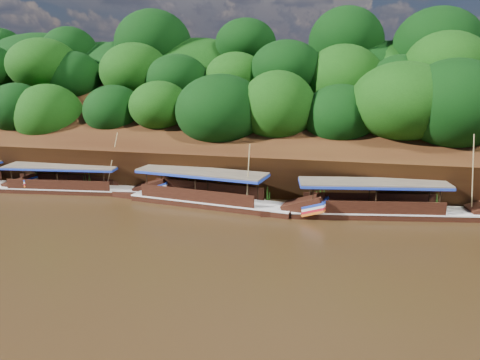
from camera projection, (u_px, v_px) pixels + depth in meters
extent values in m
plane|color=black|center=(216.00, 240.00, 29.10)|extent=(160.00, 160.00, 0.00)
cube|color=black|center=(263.00, 144.00, 43.40)|extent=(120.00, 16.12, 13.64)
cube|color=black|center=(279.00, 160.00, 53.69)|extent=(120.00, 24.00, 12.00)
ellipsoid|color=#0B3508|center=(20.00, 79.00, 54.41)|extent=(20.00, 10.00, 8.00)
ellipsoid|color=#0B3508|center=(199.00, 143.00, 43.78)|extent=(18.00, 8.00, 6.40)
ellipsoid|color=#0B3508|center=(276.00, 79.00, 48.66)|extent=(24.00, 11.00, 8.40)
cube|color=black|center=(383.00, 216.00, 33.72)|extent=(13.51, 4.50, 0.94)
cube|color=silver|center=(383.00, 210.00, 33.61)|extent=(13.53, 4.57, 0.10)
cube|color=brown|center=(373.00, 182.00, 33.17)|extent=(10.72, 4.35, 0.12)
cube|color=#1A35AA|center=(373.00, 184.00, 33.20)|extent=(10.72, 4.35, 0.19)
cylinder|color=tan|center=(473.00, 173.00, 32.07)|extent=(0.84, 1.48, 5.60)
cube|color=black|center=(211.00, 205.00, 36.33)|extent=(13.24, 4.19, 0.98)
cube|color=silver|center=(211.00, 200.00, 36.22)|extent=(13.25, 4.26, 0.11)
cube|color=black|center=(304.00, 206.00, 33.56)|extent=(3.31, 2.21, 1.84)
cube|color=#1A35AA|center=(315.00, 203.00, 33.20)|extent=(1.85, 2.07, 0.67)
cube|color=#B51420|center=(315.00, 208.00, 33.29)|extent=(1.85, 2.07, 0.67)
cube|color=brown|center=(201.00, 172.00, 35.99)|extent=(10.49, 4.15, 0.13)
cube|color=#1A35AA|center=(201.00, 173.00, 36.02)|extent=(10.49, 4.15, 0.20)
cylinder|color=tan|center=(248.00, 175.00, 33.91)|extent=(0.48, 0.79, 4.65)
cube|color=black|center=(73.00, 192.00, 40.14)|extent=(12.55, 3.56, 0.84)
cube|color=silver|center=(72.00, 187.00, 40.05)|extent=(12.56, 3.62, 0.09)
cube|color=black|center=(151.00, 187.00, 39.25)|extent=(3.08, 1.89, 1.67)
cube|color=#1A35AA|center=(160.00, 184.00, 39.10)|extent=(1.70, 1.78, 0.62)
cube|color=#B51420|center=(160.00, 188.00, 39.18)|extent=(1.70, 1.78, 0.62)
cube|color=brown|center=(62.00, 166.00, 39.69)|extent=(9.92, 3.54, 0.11)
cube|color=#1A35AA|center=(62.00, 167.00, 39.71)|extent=(9.92, 3.54, 0.17)
cylinder|color=tan|center=(112.00, 161.00, 38.89)|extent=(1.21, 0.43, 4.73)
cube|color=black|center=(19.00, 183.00, 40.50)|extent=(2.71, 1.74, 1.56)
cube|color=#1A35AA|center=(25.00, 180.00, 40.24)|extent=(1.46, 1.71, 0.56)
cube|color=#B51420|center=(26.00, 184.00, 40.31)|extent=(1.46, 1.71, 0.56)
cone|color=#265916|center=(36.00, 177.00, 41.86)|extent=(1.50, 1.50, 1.64)
cone|color=#265916|center=(94.00, 180.00, 40.82)|extent=(1.50, 1.50, 1.69)
cone|color=#265916|center=(187.00, 187.00, 38.57)|extent=(1.50, 1.50, 1.71)
cone|color=#265916|center=(263.00, 190.00, 37.92)|extent=(1.50, 1.50, 1.53)
cone|color=#265916|center=(325.00, 190.00, 36.37)|extent=(1.50, 1.50, 2.26)
cone|color=#265916|center=(427.00, 199.00, 34.76)|extent=(1.50, 1.50, 1.75)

